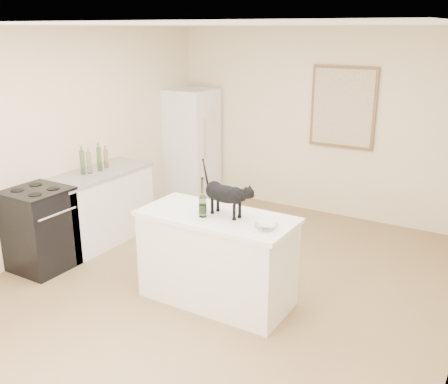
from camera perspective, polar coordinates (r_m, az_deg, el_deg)
floor at (r=5.36m, az=-0.56°, el=-10.77°), size 5.50×5.50×0.00m
ceiling at (r=4.70m, az=-0.66°, el=18.26°), size 5.50×5.50×0.00m
wall_back at (r=7.30m, az=10.91°, el=7.58°), size 4.50×0.00×4.50m
wall_left at (r=6.31m, az=-18.34°, el=5.40°), size 0.00×5.50×5.50m
island_base at (r=4.96m, az=-0.80°, el=-7.66°), size 1.44×0.67×0.86m
island_top at (r=4.79m, az=-0.82°, el=-2.80°), size 1.50×0.70×0.04m
left_cabinets at (r=6.53m, az=-13.89°, el=-1.77°), size 0.60×1.40×0.86m
left_countertop at (r=6.39m, az=-14.19°, el=2.03°), size 0.62×1.44×0.04m
stove at (r=5.97m, az=-19.96°, el=-4.05°), size 0.60×0.60×0.90m
fridge at (r=7.92m, az=-3.69°, el=5.36°), size 0.68×0.68×1.70m
artwork_frame at (r=7.13m, az=13.23°, el=9.24°), size 0.90×0.03×1.10m
artwork_canvas at (r=7.11m, az=13.18°, el=9.22°), size 0.82×0.00×1.02m
black_cat at (r=4.70m, az=0.12°, el=-0.49°), size 0.56×0.25×0.38m
wine_bottle at (r=4.68m, az=-2.42°, el=-0.88°), size 0.08×0.08×0.33m
glass_bowl at (r=4.44m, az=4.76°, el=-3.95°), size 0.27×0.27×0.05m
fridge_paper at (r=7.65m, az=-1.55°, el=8.63°), size 0.05×0.15×0.19m
counter_bottle_cluster at (r=6.36m, az=-14.46°, el=3.38°), size 0.12×0.43×0.29m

